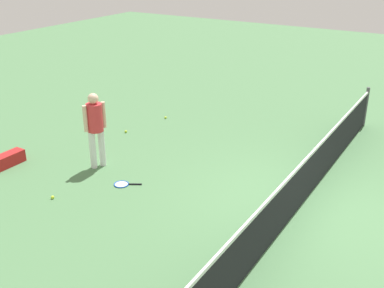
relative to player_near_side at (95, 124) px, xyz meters
The scene contains 8 objects.
ground_plane 4.62m from the player_near_side, 99.66° to the left, with size 40.00×40.00×0.00m, color #4C7A4C.
court_net 4.53m from the player_near_side, 99.66° to the left, with size 10.09×0.09×1.07m.
player_near_side is the anchor object (origin of this frame).
tennis_racket_near_player 1.48m from the player_near_side, 68.10° to the left, with size 0.44×0.59×0.03m.
tennis_ball_near_player 1.87m from the player_near_side, ahead, with size 0.07×0.07×0.07m, color #C6E033.
tennis_ball_by_net 2.28m from the player_near_side, 158.11° to the right, with size 0.07×0.07×0.07m, color #C6E033.
tennis_ball_midcourt 3.52m from the player_near_side, behind, with size 0.07×0.07×0.07m, color #C6E033.
equipment_bag 2.21m from the player_near_side, 60.39° to the right, with size 0.80×0.28×0.28m.
Camera 1 is at (7.78, 2.31, 4.61)m, focal length 44.09 mm.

